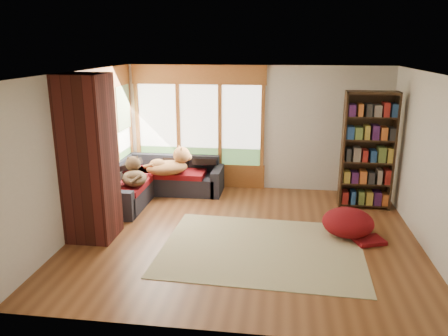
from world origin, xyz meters
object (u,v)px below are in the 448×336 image
(bookshelf, at_px, (368,151))
(brick_chimney, at_px, (89,159))
(area_rug, at_px, (262,249))
(dog_tan, at_px, (170,160))
(dog_brindle, at_px, (134,170))
(sectional_sofa, at_px, (156,181))
(pouf, at_px, (348,222))

(bookshelf, bearing_deg, brick_chimney, -156.78)
(brick_chimney, xyz_separation_m, area_rug, (2.71, -0.10, -1.29))
(dog_tan, height_order, dog_brindle, dog_tan)
(area_rug, bearing_deg, dog_tan, 132.54)
(dog_tan, bearing_deg, brick_chimney, -136.95)
(sectional_sofa, distance_m, dog_brindle, 0.86)
(bookshelf, height_order, dog_brindle, bookshelf)
(pouf, bearing_deg, dog_tan, 156.43)
(brick_chimney, height_order, dog_tan, brick_chimney)
(sectional_sofa, distance_m, dog_tan, 0.57)
(pouf, relative_size, dog_brindle, 0.97)
(brick_chimney, xyz_separation_m, sectional_sofa, (0.45, 2.05, -1.00))
(area_rug, height_order, dog_brindle, dog_brindle)
(pouf, bearing_deg, area_rug, -153.34)
(dog_tan, relative_size, dog_brindle, 1.16)
(area_rug, xyz_separation_m, pouf, (1.36, 0.68, 0.23))
(sectional_sofa, distance_m, area_rug, 3.13)
(sectional_sofa, distance_m, bookshelf, 4.17)
(pouf, bearing_deg, bookshelf, 70.81)
(pouf, bearing_deg, brick_chimney, -171.89)
(brick_chimney, height_order, pouf, brick_chimney)
(bookshelf, bearing_deg, area_rug, -131.80)
(pouf, bearing_deg, sectional_sofa, 157.90)
(brick_chimney, relative_size, dog_tan, 2.63)
(area_rug, bearing_deg, dog_brindle, 149.75)
(brick_chimney, relative_size, dog_brindle, 3.05)
(bookshelf, xyz_separation_m, pouf, (-0.48, -1.37, -0.87))
(sectional_sofa, relative_size, dog_tan, 2.23)
(dog_brindle, bearing_deg, area_rug, -141.85)
(pouf, distance_m, dog_brindle, 3.94)
(pouf, xyz_separation_m, dog_brindle, (-3.83, 0.76, 0.51))
(bookshelf, height_order, pouf, bookshelf)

